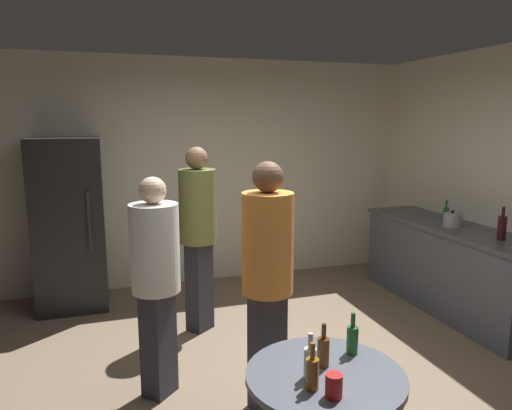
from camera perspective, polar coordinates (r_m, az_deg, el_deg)
name	(u,v)px	position (r m, az deg, el deg)	size (l,w,h in m)	color
ground_plane	(276,396)	(3.81, 2.41, -21.96)	(5.20, 5.20, 0.10)	#7A6651
wall_back	(202,172)	(5.80, -6.54, 3.91)	(5.32, 0.06, 2.70)	silver
refrigerator	(69,224)	(5.34, -21.54, -2.16)	(0.70, 0.68, 1.80)	black
kitchen_counter	(450,267)	(5.42, 22.28, -6.93)	(0.64, 2.24, 0.90)	#4C515B
kettle	(452,220)	(5.24, 22.56, -1.67)	(0.24, 0.17, 0.18)	#B2B2B7
wine_bottle_on_counter	(502,227)	(4.83, 27.49, -2.41)	(0.08, 0.08, 0.31)	#3F141E
beer_bottle_on_counter	(446,214)	(5.50, 21.88, -0.96)	(0.06, 0.06, 0.23)	#26662D
foreground_table	(325,392)	(2.57, 8.28, -21.41)	(0.80, 0.80, 0.73)	#4C515B
beer_bottle_amber	(312,372)	(2.35, 6.78, -19.37)	(0.06, 0.06, 0.23)	#8C5919
beer_bottle_brown	(323,351)	(2.54, 8.10, -16.98)	(0.06, 0.06, 0.23)	#593314
beer_bottle_green	(352,339)	(2.69, 11.52, -15.49)	(0.06, 0.06, 0.23)	#26662D
beer_bottle_clear	(310,362)	(2.44, 6.53, -18.21)	(0.06, 0.06, 0.23)	silver
plastic_cup_red	(334,386)	(2.32, 9.36, -20.66)	(0.08, 0.08, 0.11)	red
person_in_olive_shirt	(198,225)	(4.40, -6.99, -2.40)	(0.48, 0.48, 1.74)	#2D2D38
person_in_white_shirt	(156,271)	(3.42, -11.98, -7.82)	(0.48, 0.48, 1.60)	#2D2D38
person_in_orange_shirt	(267,269)	(3.15, 1.39, -7.71)	(0.39, 0.39, 1.72)	#2D2D38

